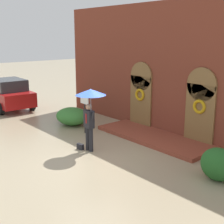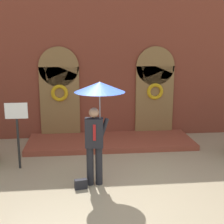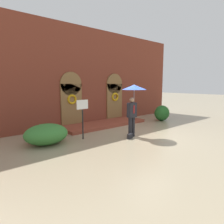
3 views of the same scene
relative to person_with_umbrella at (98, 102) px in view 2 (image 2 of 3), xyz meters
The scene contains 5 objects.
ground_plane 2.00m from the person_with_umbrella, 23.74° to the right, with size 80.00×80.00×0.00m, color tan.
building_facade 4.02m from the person_with_umbrella, 82.11° to the left, with size 14.00×2.30×5.60m.
person_with_umbrella is the anchor object (origin of this frame).
handbag 1.86m from the person_with_umbrella, 154.37° to the right, with size 0.28×0.12×0.22m, color black.
sign_post 2.40m from the person_with_umbrella, 150.06° to the left, with size 0.56×0.06×1.72m.
Camera 2 is at (-0.93, -6.39, 3.20)m, focal length 50.00 mm.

